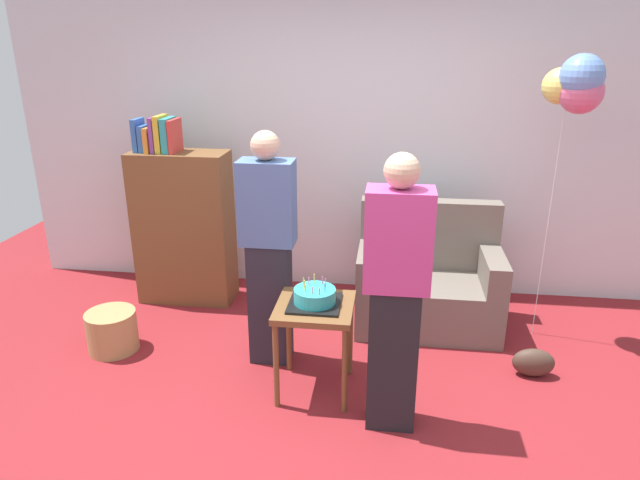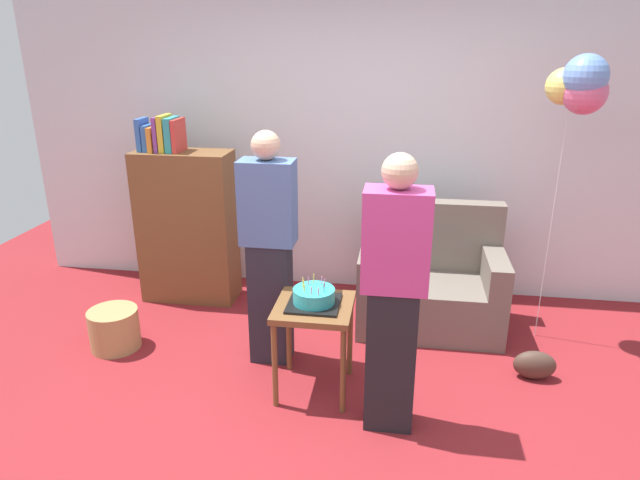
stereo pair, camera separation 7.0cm
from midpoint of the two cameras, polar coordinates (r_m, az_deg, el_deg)
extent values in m
plane|color=maroon|center=(3.54, -0.15, -17.93)|extent=(8.00, 8.00, 0.00)
cube|color=silver|center=(4.91, 3.06, 10.23)|extent=(6.00, 0.10, 2.70)
cube|color=#6B6056|center=(4.53, 10.40, -6.24)|extent=(1.10, 0.70, 0.40)
cube|color=#6B6056|center=(4.60, 10.63, 0.62)|extent=(1.10, 0.16, 0.56)
cube|color=#6B6056|center=(4.40, 4.53, -2.23)|extent=(0.16, 0.70, 0.24)
cube|color=#6B6056|center=(4.46, 16.69, -2.73)|extent=(0.16, 0.70, 0.24)
cube|color=brown|center=(4.90, -14.06, 1.20)|extent=(0.80, 0.36, 1.30)
cube|color=#3366B7|center=(4.85, -18.41, 10.11)|extent=(0.04, 0.19, 0.26)
cube|color=#3366B7|center=(4.83, -17.78, 9.85)|extent=(0.05, 0.20, 0.21)
cube|color=orange|center=(4.81, -17.22, 9.79)|extent=(0.04, 0.26, 0.20)
cube|color=#7F3D93|center=(4.78, -16.76, 10.27)|extent=(0.03, 0.23, 0.28)
cube|color=gold|center=(4.77, -16.27, 10.36)|extent=(0.05, 0.22, 0.29)
cube|color=teal|center=(4.74, -15.55, 10.27)|extent=(0.06, 0.23, 0.27)
cube|color=red|center=(4.72, -14.96, 10.22)|extent=(0.03, 0.24, 0.26)
cube|color=brown|center=(3.50, -1.11, -6.88)|extent=(0.48, 0.48, 0.04)
cylinder|color=brown|center=(3.51, -5.07, -12.67)|extent=(0.04, 0.04, 0.57)
cylinder|color=brown|center=(3.45, 1.94, -13.20)|extent=(0.04, 0.04, 0.57)
cylinder|color=brown|center=(3.86, -3.73, -9.36)|extent=(0.04, 0.04, 0.57)
cylinder|color=brown|center=(3.81, 2.57, -9.77)|extent=(0.04, 0.04, 0.57)
cube|color=black|center=(3.49, -1.11, -6.47)|extent=(0.32, 0.32, 0.02)
cylinder|color=#2DB2B7|center=(3.47, -1.12, -5.69)|extent=(0.26, 0.26, 0.09)
cylinder|color=#F2CC4C|center=(3.43, -0.08, -4.74)|extent=(0.01, 0.01, 0.05)
cylinder|color=#EA668C|center=(3.46, -0.02, -4.39)|extent=(0.01, 0.01, 0.06)
cylinder|color=#EA668C|center=(3.51, -0.32, -4.11)|extent=(0.01, 0.01, 0.05)
cylinder|color=#F2CC4C|center=(3.51, -1.16, -3.98)|extent=(0.01, 0.01, 0.06)
cylinder|color=#EA668C|center=(3.50, -1.71, -4.18)|extent=(0.01, 0.01, 0.05)
cylinder|color=#F2CC4C|center=(3.46, -2.26, -4.34)|extent=(0.01, 0.01, 0.06)
cylinder|color=#F2CC4C|center=(3.43, -2.18, -4.59)|extent=(0.01, 0.01, 0.06)
cylinder|color=#F2CC4C|center=(3.40, -2.10, -4.95)|extent=(0.01, 0.01, 0.05)
cylinder|color=#EA668C|center=(3.38, -1.37, -5.15)|extent=(0.01, 0.01, 0.05)
cylinder|color=#EA668C|center=(3.36, -0.65, -5.28)|extent=(0.01, 0.01, 0.05)
cylinder|color=#66B2E5|center=(3.39, -0.10, -4.88)|extent=(0.01, 0.01, 0.06)
cube|color=#23232D|center=(3.93, -5.58, -6.34)|extent=(0.28, 0.20, 0.88)
cube|color=#4C6BA3|center=(3.67, -5.95, 3.80)|extent=(0.36, 0.22, 0.56)
sphere|color=#D1A889|center=(3.59, -6.17, 9.56)|extent=(0.19, 0.19, 0.19)
cube|color=black|center=(3.31, 6.79, -11.79)|extent=(0.28, 0.20, 0.88)
cube|color=#C6428E|center=(3.00, 7.34, 0.01)|extent=(0.36, 0.22, 0.56)
sphere|color=#D1A889|center=(2.89, 7.67, 7.01)|extent=(0.19, 0.19, 0.19)
cylinder|color=#A88451|center=(4.43, -20.84, -8.66)|extent=(0.36, 0.36, 0.30)
ellipsoid|color=#473328|center=(4.13, 20.44, -11.61)|extent=(0.28, 0.14, 0.20)
cylinder|color=silver|center=(4.37, 21.83, 1.89)|extent=(0.00, 0.00, 1.85)
sphere|color=#E5D666|center=(4.24, 22.87, 14.26)|extent=(0.25, 0.25, 0.25)
sphere|color=#D65B84|center=(4.20, 24.62, 13.55)|extent=(0.29, 0.29, 0.29)
sphere|color=#668ED6|center=(4.17, 24.63, 14.67)|extent=(0.27, 0.27, 0.27)
sphere|color=#668ED6|center=(4.17, 24.68, 14.95)|extent=(0.29, 0.29, 0.29)
camera|label=1|loc=(0.03, -90.55, -0.20)|focal=31.42mm
camera|label=2|loc=(0.03, 89.45, 0.20)|focal=31.42mm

